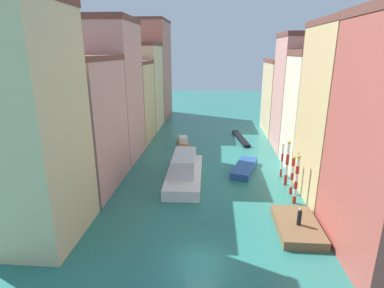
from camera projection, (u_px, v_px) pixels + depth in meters
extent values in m
plane|color=#28756B|center=(209.00, 155.00, 45.61)|extent=(154.00, 154.00, 0.00)
cube|color=beige|center=(30.00, 130.00, 23.25)|extent=(6.35, 7.98, 18.10)
cube|color=tan|center=(86.00, 127.00, 33.24)|extent=(6.35, 10.60, 13.88)
cube|color=brown|center=(78.00, 58.00, 31.13)|extent=(6.48, 10.81, 0.55)
cube|color=tan|center=(113.00, 94.00, 42.05)|extent=(6.35, 8.92, 18.36)
cube|color=brown|center=(108.00, 19.00, 39.26)|extent=(6.48, 9.10, 0.75)
cube|color=#DBB77A|center=(132.00, 103.00, 51.45)|extent=(6.35, 8.44, 12.78)
cube|color=brown|center=(129.00, 62.00, 49.49)|extent=(6.48, 8.60, 0.57)
cube|color=beige|center=(144.00, 88.00, 59.77)|extent=(6.35, 9.01, 15.73)
cube|color=brown|center=(142.00, 44.00, 57.39)|extent=(6.48, 9.19, 0.55)
cube|color=#C6705B|center=(154.00, 71.00, 69.39)|extent=(6.35, 11.85, 20.92)
cube|color=brown|center=(152.00, 20.00, 66.26)|extent=(6.48, 12.09, 0.51)
cube|color=#DBB77A|center=(342.00, 117.00, 30.09)|extent=(6.35, 9.21, 17.14)
cube|color=brown|center=(356.00, 21.00, 27.50)|extent=(6.48, 9.40, 0.59)
cube|color=beige|center=(314.00, 115.00, 38.63)|extent=(6.35, 7.52, 14.26)
cube|color=brown|center=(321.00, 53.00, 36.43)|extent=(6.48, 7.67, 0.78)
cube|color=tan|center=(298.00, 96.00, 46.07)|extent=(6.35, 8.19, 16.74)
cube|color=brown|center=(305.00, 35.00, 43.52)|extent=(6.48, 8.35, 0.65)
cube|color=beige|center=(283.00, 99.00, 56.40)|extent=(6.35, 11.22, 12.76)
cube|color=brown|center=(286.00, 61.00, 54.44)|extent=(6.48, 11.44, 0.70)
cube|color=brown|center=(297.00, 226.00, 26.28)|extent=(3.52, 5.99, 0.79)
cylinder|color=black|center=(299.00, 218.00, 25.60)|extent=(0.36, 0.36, 1.30)
sphere|color=tan|center=(300.00, 210.00, 25.37)|extent=(0.26, 0.26, 0.26)
cylinder|color=red|center=(294.00, 199.00, 30.97)|extent=(0.35, 0.35, 0.81)
cylinder|color=white|center=(295.00, 192.00, 30.73)|extent=(0.35, 0.35, 0.81)
cylinder|color=red|center=(296.00, 185.00, 30.50)|extent=(0.35, 0.35, 0.81)
cylinder|color=white|center=(297.00, 177.00, 30.26)|extent=(0.35, 0.35, 0.81)
cylinder|color=red|center=(297.00, 170.00, 30.02)|extent=(0.35, 0.35, 0.81)
cylinder|color=white|center=(298.00, 162.00, 29.79)|extent=(0.35, 0.35, 0.81)
sphere|color=gold|center=(299.00, 157.00, 29.63)|extent=(0.38, 0.38, 0.38)
cylinder|color=red|center=(291.00, 190.00, 33.06)|extent=(0.32, 0.32, 0.80)
cylinder|color=white|center=(291.00, 183.00, 32.83)|extent=(0.32, 0.32, 0.80)
cylinder|color=red|center=(292.00, 176.00, 32.59)|extent=(0.32, 0.32, 0.80)
cylinder|color=white|center=(293.00, 169.00, 32.36)|extent=(0.32, 0.32, 0.80)
cylinder|color=red|center=(294.00, 162.00, 32.12)|extent=(0.32, 0.32, 0.80)
sphere|color=gold|center=(294.00, 158.00, 31.97)|extent=(0.35, 0.35, 0.35)
cylinder|color=red|center=(286.00, 180.00, 35.19)|extent=(0.36, 0.36, 1.24)
cylinder|color=white|center=(286.00, 170.00, 34.83)|extent=(0.36, 0.36, 1.24)
cylinder|color=red|center=(287.00, 159.00, 34.47)|extent=(0.36, 0.36, 1.24)
cylinder|color=white|center=(289.00, 149.00, 34.11)|extent=(0.36, 0.36, 1.24)
sphere|color=gold|center=(289.00, 142.00, 33.88)|extent=(0.39, 0.39, 0.39)
cylinder|color=red|center=(281.00, 173.00, 37.52)|extent=(0.26, 0.26, 1.00)
cylinder|color=white|center=(282.00, 165.00, 37.23)|extent=(0.26, 0.26, 1.00)
cylinder|color=red|center=(282.00, 157.00, 36.93)|extent=(0.26, 0.26, 1.00)
cylinder|color=white|center=(283.00, 150.00, 36.64)|extent=(0.26, 0.26, 1.00)
sphere|color=gold|center=(283.00, 145.00, 36.47)|extent=(0.29, 0.29, 0.29)
cube|color=white|center=(184.00, 175.00, 36.43)|extent=(4.23, 11.45, 1.22)
cube|color=silver|center=(184.00, 162.00, 35.95)|extent=(2.68, 6.11, 2.08)
cube|color=black|center=(241.00, 138.00, 53.18)|extent=(2.43, 9.53, 0.49)
cube|color=#234C93|center=(245.00, 168.00, 39.29)|extent=(4.05, 7.18, 0.83)
cube|color=olive|center=(183.00, 144.00, 49.70)|extent=(2.80, 6.15, 0.62)
cube|color=silver|center=(183.00, 139.00, 49.47)|extent=(1.66, 2.36, 0.96)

